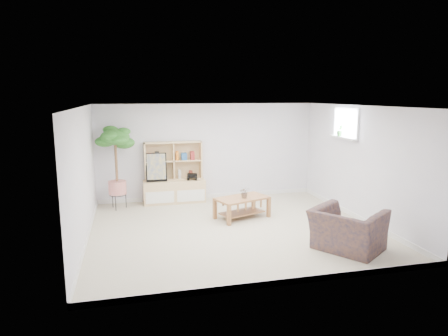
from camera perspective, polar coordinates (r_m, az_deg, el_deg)
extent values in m
cube|color=beige|center=(8.00, 1.25, -8.63)|extent=(5.50, 5.00, 0.01)
cube|color=silver|center=(7.57, 1.32, 8.81)|extent=(5.50, 5.00, 0.01)
cube|color=silver|center=(10.10, -2.33, 2.37)|extent=(5.50, 0.01, 2.40)
cube|color=silver|center=(5.37, 8.11, -4.89)|extent=(5.50, 0.01, 2.40)
cube|color=silver|center=(7.49, -19.51, -1.04)|extent=(0.01, 5.00, 2.40)
cube|color=silver|center=(8.80, 18.88, 0.62)|extent=(0.01, 5.00, 2.40)
cube|color=white|center=(9.20, 16.64, 4.17)|extent=(0.14, 1.00, 0.04)
imported|color=#197520|center=(8.48, 2.98, -3.51)|extent=(0.23, 0.20, 0.24)
imported|color=#1A203A|center=(7.13, 17.25, -8.05)|extent=(1.42, 1.45, 0.81)
imported|color=#236722|center=(9.32, 16.21, 5.17)|extent=(0.16, 0.15, 0.25)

